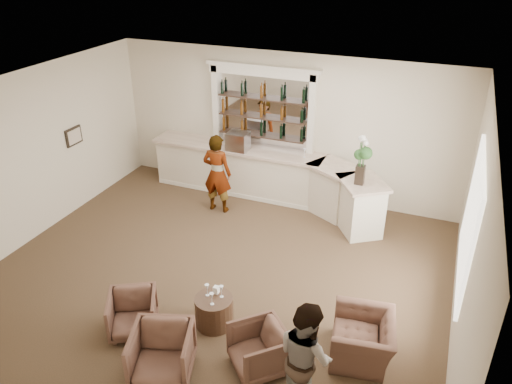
{
  "coord_description": "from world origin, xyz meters",
  "views": [
    {
      "loc": [
        3.4,
        -6.62,
        5.49
      ],
      "look_at": [
        0.36,
        0.9,
        1.29
      ],
      "focal_mm": 35.0,
      "sensor_mm": 36.0,
      "label": 1
    }
  ],
  "objects_px": {
    "armchair_left": "(133,314)",
    "bar_counter": "(269,177)",
    "armchair_center": "(162,354)",
    "armchair_right": "(259,349)",
    "cocktail_table": "(214,311)",
    "espresso_machine": "(238,141)",
    "guest": "(305,357)",
    "armchair_far": "(363,338)",
    "flower_vase": "(362,157)",
    "sommelier": "(217,174)"
  },
  "relations": [
    {
      "from": "armchair_right",
      "to": "armchair_far",
      "type": "distance_m",
      "value": 1.51
    },
    {
      "from": "sommelier",
      "to": "flower_vase",
      "type": "xyz_separation_m",
      "value": [
        3.03,
        0.15,
        0.82
      ]
    },
    {
      "from": "cocktail_table",
      "to": "armchair_far",
      "type": "relative_size",
      "value": 0.6
    },
    {
      "from": "sommelier",
      "to": "guest",
      "type": "xyz_separation_m",
      "value": [
        3.3,
        -4.27,
        -0.07
      ]
    },
    {
      "from": "armchair_far",
      "to": "espresso_machine",
      "type": "relative_size",
      "value": 2.11
    },
    {
      "from": "armchair_center",
      "to": "armchair_right",
      "type": "relative_size",
      "value": 1.11
    },
    {
      "from": "armchair_left",
      "to": "cocktail_table",
      "type": "bearing_deg",
      "value": -0.4
    },
    {
      "from": "cocktail_table",
      "to": "armchair_right",
      "type": "relative_size",
      "value": 0.8
    },
    {
      "from": "armchair_left",
      "to": "flower_vase",
      "type": "bearing_deg",
      "value": 28.61
    },
    {
      "from": "bar_counter",
      "to": "armchair_left",
      "type": "relative_size",
      "value": 7.83
    },
    {
      "from": "armchair_far",
      "to": "flower_vase",
      "type": "relative_size",
      "value": 0.98
    },
    {
      "from": "bar_counter",
      "to": "cocktail_table",
      "type": "xyz_separation_m",
      "value": [
        0.69,
        -4.24,
        -0.32
      ]
    },
    {
      "from": "armchair_left",
      "to": "armchair_center",
      "type": "xyz_separation_m",
      "value": [
        0.88,
        -0.59,
        0.05
      ]
    },
    {
      "from": "cocktail_table",
      "to": "armchair_left",
      "type": "bearing_deg",
      "value": -150.83
    },
    {
      "from": "armchair_center",
      "to": "espresso_machine",
      "type": "height_order",
      "value": "espresso_machine"
    },
    {
      "from": "armchair_right",
      "to": "armchair_far",
      "type": "bearing_deg",
      "value": 76.58
    },
    {
      "from": "armchair_right",
      "to": "armchair_left",
      "type": "bearing_deg",
      "value": -133.39
    },
    {
      "from": "flower_vase",
      "to": "cocktail_table",
      "type": "bearing_deg",
      "value": -112.74
    },
    {
      "from": "armchair_right",
      "to": "armchair_far",
      "type": "xyz_separation_m",
      "value": [
        1.3,
        0.77,
        -0.02
      ]
    },
    {
      "from": "armchair_center",
      "to": "armchair_right",
      "type": "bearing_deg",
      "value": 8.72
    },
    {
      "from": "sommelier",
      "to": "flower_vase",
      "type": "distance_m",
      "value": 3.14
    },
    {
      "from": "cocktail_table",
      "to": "armchair_left",
      "type": "relative_size",
      "value": 0.82
    },
    {
      "from": "guest",
      "to": "bar_counter",
      "type": "bearing_deg",
      "value": -24.32
    },
    {
      "from": "guest",
      "to": "armchair_center",
      "type": "height_order",
      "value": "guest"
    },
    {
      "from": "bar_counter",
      "to": "guest",
      "type": "height_order",
      "value": "guest"
    },
    {
      "from": "bar_counter",
      "to": "espresso_machine",
      "type": "height_order",
      "value": "espresso_machine"
    },
    {
      "from": "bar_counter",
      "to": "armchair_center",
      "type": "distance_m",
      "value": 5.45
    },
    {
      "from": "guest",
      "to": "armchair_center",
      "type": "relative_size",
      "value": 1.96
    },
    {
      "from": "flower_vase",
      "to": "bar_counter",
      "type": "bearing_deg",
      "value": 161.28
    },
    {
      "from": "bar_counter",
      "to": "cocktail_table",
      "type": "distance_m",
      "value": 4.31
    },
    {
      "from": "bar_counter",
      "to": "armchair_left",
      "type": "height_order",
      "value": "bar_counter"
    },
    {
      "from": "cocktail_table",
      "to": "flower_vase",
      "type": "xyz_separation_m",
      "value": [
        1.47,
        3.51,
        1.46
      ]
    },
    {
      "from": "cocktail_table",
      "to": "espresso_machine",
      "type": "height_order",
      "value": "espresso_machine"
    },
    {
      "from": "guest",
      "to": "armchair_left",
      "type": "bearing_deg",
      "value": 34.15
    },
    {
      "from": "armchair_left",
      "to": "bar_counter",
      "type": "bearing_deg",
      "value": 55.78
    },
    {
      "from": "armchair_left",
      "to": "armchair_center",
      "type": "bearing_deg",
      "value": -63.37
    },
    {
      "from": "bar_counter",
      "to": "armchair_right",
      "type": "height_order",
      "value": "bar_counter"
    },
    {
      "from": "bar_counter",
      "to": "espresso_machine",
      "type": "distance_m",
      "value": 1.07
    },
    {
      "from": "armchair_left",
      "to": "armchair_center",
      "type": "distance_m",
      "value": 1.06
    },
    {
      "from": "armchair_center",
      "to": "armchair_far",
      "type": "xyz_separation_m",
      "value": [
        2.48,
        1.39,
        -0.06
      ]
    },
    {
      "from": "bar_counter",
      "to": "armchair_right",
      "type": "relative_size",
      "value": 7.61
    },
    {
      "from": "armchair_far",
      "to": "espresso_machine",
      "type": "xyz_separation_m",
      "value": [
        -3.71,
        3.99,
        1.02
      ]
    },
    {
      "from": "cocktail_table",
      "to": "espresso_machine",
      "type": "distance_m",
      "value": 4.56
    },
    {
      "from": "guest",
      "to": "espresso_machine",
      "type": "distance_m",
      "value": 6.03
    },
    {
      "from": "armchair_right",
      "to": "espresso_machine",
      "type": "distance_m",
      "value": 5.43
    },
    {
      "from": "armchair_center",
      "to": "armchair_far",
      "type": "distance_m",
      "value": 2.85
    },
    {
      "from": "armchair_center",
      "to": "flower_vase",
      "type": "relative_size",
      "value": 0.83
    },
    {
      "from": "armchair_left",
      "to": "armchair_center",
      "type": "relative_size",
      "value": 0.87
    },
    {
      "from": "bar_counter",
      "to": "sommelier",
      "type": "height_order",
      "value": "sommelier"
    },
    {
      "from": "armchair_far",
      "to": "armchair_center",
      "type": "bearing_deg",
      "value": -70.09
    }
  ]
}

